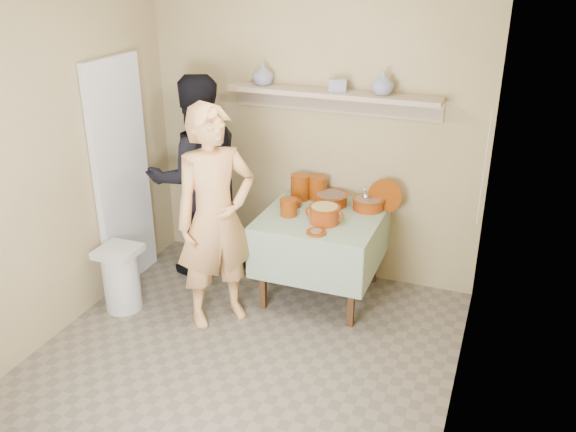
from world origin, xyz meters
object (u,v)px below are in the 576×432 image
at_px(person_helper, 197,177).
at_px(trash_bin, 121,278).
at_px(serving_table, 322,228).
at_px(person_cook, 216,218).
at_px(cazuela_rice, 324,213).

bearing_deg(person_helper, trash_bin, 29.57).
bearing_deg(serving_table, trash_bin, -151.48).
bearing_deg(person_cook, trash_bin, 141.82).
relative_size(person_helper, trash_bin, 3.28).
height_order(person_cook, trash_bin, person_cook).
distance_m(person_cook, serving_table, 0.95).
height_order(person_helper, trash_bin, person_helper).
relative_size(cazuela_rice, trash_bin, 0.59).
bearing_deg(person_helper, cazuela_rice, 128.52).
bearing_deg(serving_table, cazuela_rice, -65.77).
bearing_deg(person_helper, serving_table, 134.95).
xyz_separation_m(person_cook, cazuela_rice, (0.72, 0.50, -0.05)).
bearing_deg(person_cook, person_helper, 78.90).
distance_m(cazuela_rice, trash_bin, 1.77).
relative_size(person_cook, trash_bin, 3.19).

